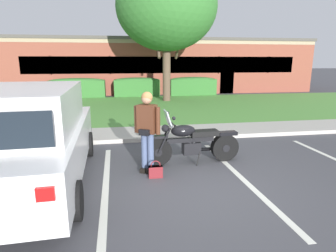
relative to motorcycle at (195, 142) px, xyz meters
name	(u,v)px	position (x,y,z in m)	size (l,w,h in m)	color
ground_plane	(201,184)	(-0.19, -1.14, -0.49)	(140.00, 140.00, 0.00)	#424247
curb_strip	(172,138)	(-0.19, 1.94, -0.43)	(60.00, 0.20, 0.12)	#ADA89E
concrete_walk	(168,132)	(-0.19, 2.79, -0.45)	(60.00, 1.50, 0.08)	#ADA89E
grass_lawn	(152,107)	(-0.19, 7.77, -0.46)	(60.00, 8.47, 0.06)	#518E3D
stall_stripe_0	(106,186)	(-1.99, -0.94, -0.49)	(0.12, 4.40, 0.01)	silver
stall_stripe_1	(240,176)	(0.70, -0.94, -0.49)	(0.12, 4.40, 0.01)	silver
motorcycle	(195,142)	(0.00, 0.00, 0.00)	(2.24, 0.82, 1.26)	black
rider_person	(147,126)	(-1.13, -0.38, 0.50)	(0.51, 0.40, 1.70)	black
handbag	(156,171)	(-1.01, -0.70, -0.34)	(0.28, 0.13, 0.36)	maroon
parked_suv_adjacent	(29,136)	(-3.33, -0.67, 0.47)	(2.17, 4.91, 1.86)	white
shade_tree	(167,7)	(0.88, 9.81, 4.56)	(5.38, 5.38, 7.35)	brown
hedge_left	(78,88)	(-4.36, 12.27, 0.16)	(3.36, 0.90, 1.24)	#336B2D
hedge_center_left	(137,87)	(-0.67, 12.27, 0.16)	(2.88, 0.90, 1.24)	#336B2D
hedge_center_right	(193,86)	(3.01, 12.27, 0.16)	(3.05, 0.90, 1.24)	#336B2D
brick_building	(156,65)	(1.37, 18.63, 1.43)	(22.00, 11.09, 3.84)	brown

